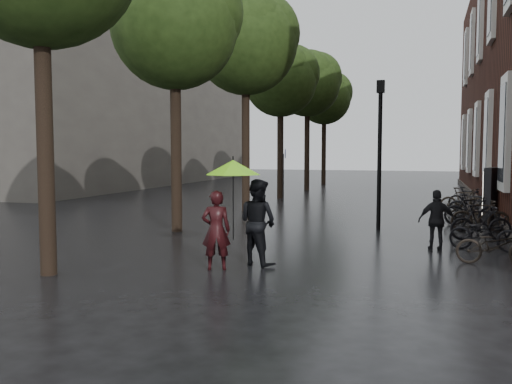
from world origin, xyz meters
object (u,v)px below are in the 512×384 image
at_px(pedestrian_walking, 437,220).
at_px(person_burgundy, 216,230).
at_px(person_black, 258,222).
at_px(lamp_post, 380,140).
at_px(parked_bicycles, 475,213).
at_px(ad_lightbox, 491,194).

bearing_deg(pedestrian_walking, person_burgundy, 31.44).
relative_size(person_black, lamp_post, 0.40).
xyz_separation_m(parked_bicycles, lamp_post, (-2.88, -1.22, 2.29)).
distance_m(pedestrian_walking, lamp_post, 4.06).
bearing_deg(lamp_post, parked_bicycles, 23.06).
distance_m(person_black, lamp_post, 6.57).
distance_m(parked_bicycles, ad_lightbox, 2.52).
bearing_deg(parked_bicycles, lamp_post, -156.94).
bearing_deg(person_burgundy, ad_lightbox, -142.23).
distance_m(person_burgundy, ad_lightbox, 12.06).
height_order(person_burgundy, pedestrian_walking, person_burgundy).
relative_size(pedestrian_walking, ad_lightbox, 0.81).
relative_size(ad_lightbox, lamp_post, 0.41).
relative_size(parked_bicycles, lamp_post, 2.60).
xyz_separation_m(person_black, lamp_post, (2.05, 5.96, 1.85)).
distance_m(person_black, parked_bicycles, 8.72).
distance_m(person_burgundy, lamp_post, 7.48).
height_order(ad_lightbox, lamp_post, lamp_post).
xyz_separation_m(person_burgundy, person_black, (0.68, 0.72, 0.10)).
height_order(person_burgundy, parked_bicycles, person_burgundy).
distance_m(pedestrian_walking, ad_lightbox, 6.98).
bearing_deg(person_black, pedestrian_walking, -118.71).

